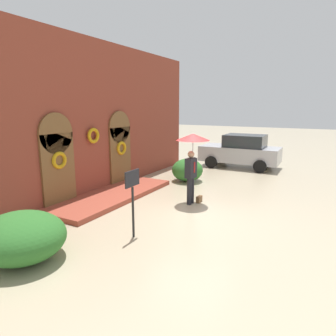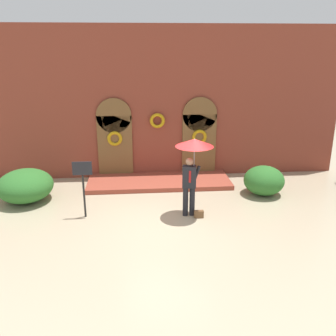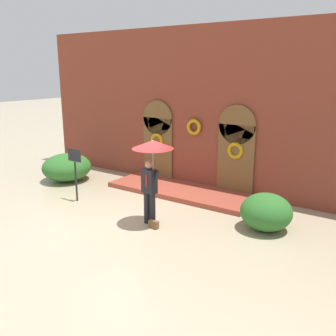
# 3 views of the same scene
# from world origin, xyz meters

# --- Properties ---
(ground_plane) EXTENTS (80.00, 80.00, 0.00)m
(ground_plane) POSITION_xyz_m (0.00, 0.00, 0.00)
(ground_plane) COLOR tan
(building_facade) EXTENTS (14.00, 2.30, 5.60)m
(building_facade) POSITION_xyz_m (-0.00, 4.15, 2.68)
(building_facade) COLOR brown
(building_facade) RESTS_ON ground
(person_with_umbrella) EXTENTS (1.10, 1.10, 2.36)m
(person_with_umbrella) POSITION_xyz_m (0.82, 0.31, 1.91)
(person_with_umbrella) COLOR black
(person_with_umbrella) RESTS_ON ground
(handbag) EXTENTS (0.28, 0.13, 0.22)m
(handbag) POSITION_xyz_m (1.00, 0.11, 0.11)
(handbag) COLOR brown
(handbag) RESTS_ON ground
(sign_post) EXTENTS (0.56, 0.06, 1.72)m
(sign_post) POSITION_xyz_m (-2.36, 0.46, 1.16)
(sign_post) COLOR black
(sign_post) RESTS_ON ground
(shrub_left) EXTENTS (1.78, 1.88, 1.04)m
(shrub_left) POSITION_xyz_m (-4.44, 1.86, 0.52)
(shrub_left) COLOR #2D6B28
(shrub_left) RESTS_ON ground
(shrub_right) EXTENTS (1.37, 1.35, 0.99)m
(shrub_right) POSITION_xyz_m (3.50, 1.74, 0.49)
(shrub_right) COLOR #2D6B28
(shrub_right) RESTS_ON ground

